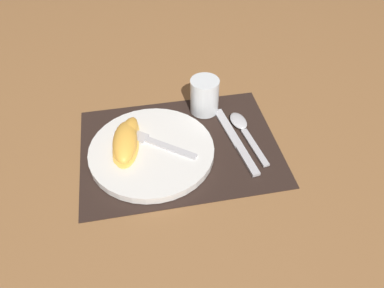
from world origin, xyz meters
TOP-DOWN VIEW (x-y plane):
  - ground_plane at (0.00, 0.00)m, footprint 3.00×3.00m
  - placemat at (0.00, 0.00)m, footprint 0.42×0.31m
  - plate at (-0.06, -0.01)m, footprint 0.26×0.26m
  - juice_glass at (0.08, 0.11)m, footprint 0.07×0.07m
  - knife at (0.12, -0.01)m, footprint 0.05×0.21m
  - spoon at (0.15, 0.03)m, footprint 0.05×0.17m
  - fork at (-0.06, 0.01)m, footprint 0.16×0.13m
  - citrus_wedge_0 at (-0.11, 0.01)m, footprint 0.08×0.14m
  - citrus_wedge_1 at (-0.11, -0.00)m, footprint 0.07×0.13m

SIDE VIEW (x-z plane):
  - ground_plane at x=0.00m, z-range 0.00..0.00m
  - placemat at x=0.00m, z-range 0.00..0.00m
  - knife at x=0.12m, z-range 0.00..0.01m
  - spoon at x=0.15m, z-range 0.00..0.01m
  - plate at x=-0.06m, z-range 0.00..0.02m
  - fork at x=-0.06m, z-range 0.02..0.02m
  - citrus_wedge_0 at x=-0.11m, z-range 0.02..0.05m
  - citrus_wedge_1 at x=-0.11m, z-range 0.02..0.05m
  - juice_glass at x=0.08m, z-range 0.00..0.08m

